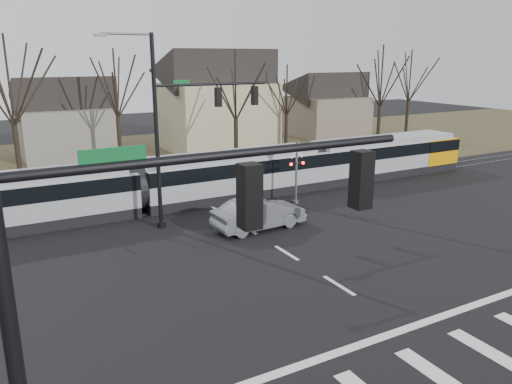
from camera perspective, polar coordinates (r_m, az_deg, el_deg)
ground at (r=19.65m, az=13.15°, el=-12.59°), size 140.00×140.00×0.00m
grass_verge at (r=47.12m, az=-13.71°, el=3.72°), size 140.00×28.00×0.01m
crosswalk at (r=17.34m, az=22.39°, el=-17.43°), size 27.00×2.60×0.01m
stop_line at (r=18.54m, az=16.97°, el=-14.65°), size 28.00×0.35×0.01m
lane_dashes at (r=32.36m, az=-6.02°, el=-1.08°), size 0.18×30.00×0.01m
rail_pair at (r=32.18m, az=-5.88°, el=-1.13°), size 90.00×1.52×0.06m
tram at (r=32.80m, az=-2.70°, el=2.18°), size 39.98×2.97×3.03m
sedan at (r=26.94m, az=0.35°, el=-2.48°), size 2.40×5.37×1.70m
signal_pole_near_left at (r=7.62m, az=-14.21°, el=-11.19°), size 9.28×0.44×10.20m
signal_pole_far at (r=27.14m, az=-8.13°, el=8.00°), size 9.28×0.44×10.20m
rail_crossing_signal at (r=31.44m, az=4.63°, el=2.01°), size 1.08×0.36×4.00m
tree_row at (r=41.32m, az=-9.16°, el=9.41°), size 59.20×7.20×10.00m
house_b at (r=49.43m, az=-20.91°, el=8.33°), size 8.64×7.56×7.65m
house_c at (r=50.41m, az=-4.35°, el=10.83°), size 10.80×8.64×10.10m
house_d at (r=59.95m, az=8.18°, el=10.20°), size 8.64×7.56×7.65m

